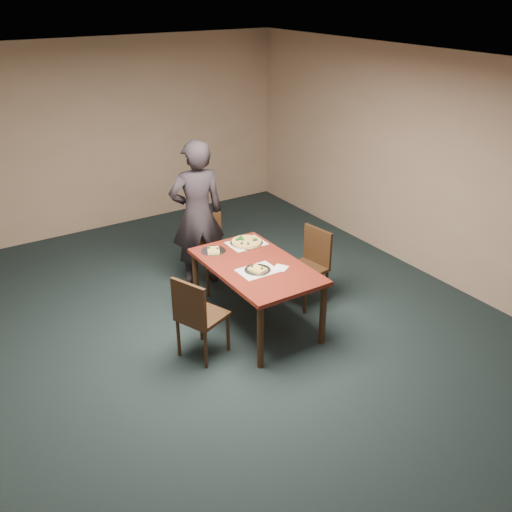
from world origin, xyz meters
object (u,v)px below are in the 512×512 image
diner (197,214)px  chair_right (310,262)px  chair_left (197,314)px  slice_plate_near (258,270)px  dining_table (256,272)px  pizza_pan (246,242)px  slice_plate_far (213,250)px  chair_far (210,247)px

diner → chair_right: bearing=138.3°
chair_left → slice_plate_near: bearing=-106.4°
slice_plate_near → dining_table: bearing=63.6°
slice_plate_near → chair_right: bearing=14.6°
pizza_pan → chair_right: bearing=-33.3°
slice_plate_near → chair_left: bearing=-174.3°
pizza_pan → slice_plate_near: (-0.26, -0.65, -0.01)m
dining_table → chair_left: size_ratio=1.65×
dining_table → slice_plate_far: slice_plate_far is taller
dining_table → pizza_pan: size_ratio=3.93×
chair_left → slice_plate_far: 0.98m
chair_right → diner: bearing=-150.1°
chair_far → chair_left: same height
chair_far → diner: size_ratio=0.49×
chair_right → slice_plate_far: (-1.05, 0.43, 0.25)m
chair_right → diner: (-0.89, 1.13, 0.41)m
dining_table → pizza_pan: bearing=69.2°
chair_right → pizza_pan: chair_right is taller
chair_far → chair_left: size_ratio=1.00×
dining_table → chair_right: chair_right is taller
diner → slice_plate_far: diner is taller
chair_right → pizza_pan: bearing=-131.5°
chair_left → slice_plate_far: bearing=-61.1°
slice_plate_far → slice_plate_near: bearing=-76.1°
chair_far → pizza_pan: size_ratio=2.39×
chair_right → slice_plate_near: 0.95m
chair_left → slice_plate_near: (0.76, 0.08, 0.25)m
dining_table → chair_far: (0.02, 1.09, -0.14)m
chair_left → chair_right: same height
chair_far → diner: bearing=123.0°
chair_left → chair_right: bearing=-101.5°
dining_table → chair_far: size_ratio=1.65×
chair_left → chair_right: (1.65, 0.31, 0.00)m
chair_far → slice_plate_far: chair_far is taller
pizza_pan → dining_table: bearing=-110.8°
pizza_pan → slice_plate_near: bearing=-112.0°
pizza_pan → slice_plate_far: size_ratio=1.36×
chair_far → diner: diner is taller
dining_table → pizza_pan: (0.19, 0.51, 0.12)m
diner → slice_plate_far: (-0.17, -0.70, -0.17)m
chair_left → pizza_pan: size_ratio=2.39×
dining_table → chair_left: bearing=-165.9°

